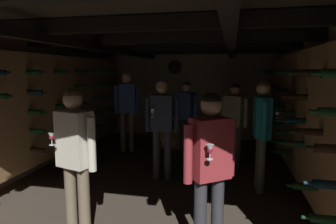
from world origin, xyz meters
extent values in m
plane|color=#473D33|center=(0.00, 0.00, 0.00)|extent=(8.40, 8.40, 0.00)
cube|color=tan|center=(0.00, 3.23, 1.18)|extent=(4.72, 0.06, 2.35)
cube|color=tan|center=(-2.33, 0.00, 1.18)|extent=(0.06, 6.40, 2.35)
cube|color=tan|center=(2.33, 0.00, 1.18)|extent=(0.06, 6.40, 2.35)
cube|color=black|center=(0.00, 0.00, 2.38)|extent=(4.72, 6.52, 0.06)
cube|color=black|center=(0.00, -1.40, 2.26)|extent=(4.60, 0.14, 0.16)
cube|color=black|center=(0.00, 0.00, 2.26)|extent=(4.60, 0.14, 0.16)
cube|color=black|center=(0.00, 1.40, 2.26)|extent=(4.60, 0.14, 0.16)
cube|color=black|center=(0.00, 2.80, 2.26)|extent=(4.60, 0.14, 0.16)
cube|color=black|center=(-1.03, 0.00, 2.15)|extent=(0.12, 6.40, 0.12)
cube|color=black|center=(1.03, 0.00, 2.15)|extent=(0.12, 6.40, 0.12)
cylinder|color=white|center=(-0.42, 3.19, 1.87)|extent=(0.34, 0.02, 0.34)
cylinder|color=#2D2314|center=(-0.42, 3.17, 1.87)|extent=(0.37, 0.01, 0.37)
cube|color=black|center=(-0.42, 3.17, 1.87)|extent=(0.02, 0.01, 0.12)
cube|color=black|center=(-0.42, 3.17, 1.87)|extent=(0.01, 0.01, 0.19)
cube|color=#A37547|center=(-2.14, 0.15, 1.15)|extent=(0.32, 5.50, 1.80)
cylinder|color=black|center=(-1.88, -0.55, 0.55)|extent=(0.28, 0.07, 0.07)
cylinder|color=black|center=(-1.70, -0.55, 0.55)|extent=(0.07, 0.03, 0.03)
cylinder|color=#143819|center=(-1.88, 0.15, 0.55)|extent=(0.28, 0.07, 0.07)
cylinder|color=#143819|center=(-1.70, 0.15, 0.55)|extent=(0.07, 0.03, 0.03)
cylinder|color=#143819|center=(-1.88, 0.85, 0.55)|extent=(0.28, 0.07, 0.07)
cylinder|color=#143819|center=(-1.70, 0.85, 0.55)|extent=(0.07, 0.03, 0.03)
cylinder|color=#143819|center=(-1.88, 1.53, 0.55)|extent=(0.28, 0.07, 0.07)
cylinder|color=#143819|center=(-1.70, 1.53, 0.55)|extent=(0.07, 0.03, 0.03)
cylinder|color=#143819|center=(-1.88, 2.22, 0.55)|extent=(0.28, 0.07, 0.07)
cylinder|color=#143819|center=(-1.70, 2.22, 0.55)|extent=(0.07, 0.03, 0.03)
cylinder|color=#194723|center=(-1.88, -0.54, 0.85)|extent=(0.28, 0.07, 0.07)
cylinder|color=#194723|center=(-1.70, -0.54, 0.85)|extent=(0.07, 0.03, 0.03)
cylinder|color=#143819|center=(-1.88, 0.14, 0.85)|extent=(0.28, 0.07, 0.07)
cylinder|color=#143819|center=(-1.70, 0.14, 0.85)|extent=(0.07, 0.03, 0.03)
cylinder|color=#143819|center=(-1.88, 0.83, 0.85)|extent=(0.28, 0.07, 0.07)
cylinder|color=#143819|center=(-1.70, 0.83, 0.85)|extent=(0.07, 0.03, 0.03)
cylinder|color=#0F2838|center=(-1.88, 1.52, 0.85)|extent=(0.28, 0.07, 0.07)
cylinder|color=#0F2838|center=(-1.70, 1.52, 0.85)|extent=(0.07, 0.03, 0.03)
cylinder|color=black|center=(-1.88, 2.21, 0.85)|extent=(0.28, 0.07, 0.07)
cylinder|color=black|center=(-1.70, 2.21, 0.85)|extent=(0.07, 0.03, 0.03)
cylinder|color=#143819|center=(-1.88, -0.55, 1.15)|extent=(0.28, 0.07, 0.07)
cylinder|color=#143819|center=(-1.70, -0.55, 1.15)|extent=(0.07, 0.03, 0.03)
cylinder|color=#143819|center=(-1.88, 0.16, 1.15)|extent=(0.28, 0.07, 0.07)
cylinder|color=#143819|center=(-1.70, 0.16, 1.15)|extent=(0.07, 0.03, 0.03)
cylinder|color=black|center=(-1.88, 0.84, 1.15)|extent=(0.28, 0.07, 0.07)
cylinder|color=black|center=(-1.70, 0.84, 1.15)|extent=(0.07, 0.03, 0.03)
cylinder|color=#0F2838|center=(-1.88, 1.53, 1.15)|extent=(0.28, 0.07, 0.07)
cylinder|color=#0F2838|center=(-1.70, 1.53, 1.15)|extent=(0.07, 0.03, 0.03)
cylinder|color=#194723|center=(-1.88, 2.22, 1.15)|extent=(0.28, 0.07, 0.07)
cylinder|color=#194723|center=(-1.70, 2.22, 1.15)|extent=(0.07, 0.03, 0.03)
cylinder|color=#143819|center=(-1.70, -1.23, 1.45)|extent=(0.07, 0.03, 0.03)
cylinder|color=#0F2838|center=(-1.88, -0.54, 1.45)|extent=(0.28, 0.07, 0.07)
cylinder|color=#0F2838|center=(-1.70, -0.54, 1.45)|extent=(0.07, 0.03, 0.03)
cylinder|color=#143819|center=(-1.88, 0.83, 1.45)|extent=(0.28, 0.07, 0.07)
cylinder|color=#143819|center=(-1.70, 0.83, 1.45)|extent=(0.07, 0.03, 0.03)
cylinder|color=#194723|center=(-1.88, 1.53, 1.45)|extent=(0.28, 0.07, 0.07)
cylinder|color=#194723|center=(-1.70, 1.53, 1.45)|extent=(0.07, 0.03, 0.03)
cylinder|color=#143819|center=(-1.88, 2.22, 1.45)|extent=(0.28, 0.07, 0.07)
cylinder|color=#143819|center=(-1.70, 2.22, 1.45)|extent=(0.07, 0.03, 0.03)
cylinder|color=#0F2838|center=(-1.70, -1.23, 1.75)|extent=(0.07, 0.03, 0.03)
cylinder|color=#143819|center=(-1.88, -0.54, 1.75)|extent=(0.28, 0.07, 0.07)
cylinder|color=#143819|center=(-1.70, -0.54, 1.75)|extent=(0.07, 0.03, 0.03)
cylinder|color=#143819|center=(-1.88, 0.16, 1.75)|extent=(0.28, 0.07, 0.07)
cylinder|color=#143819|center=(-1.70, 0.16, 1.75)|extent=(0.07, 0.03, 0.03)
cylinder|color=#0F2838|center=(-1.88, 0.85, 1.75)|extent=(0.28, 0.07, 0.07)
cylinder|color=#0F2838|center=(-1.70, 0.85, 1.75)|extent=(0.07, 0.03, 0.03)
cylinder|color=#143819|center=(-1.88, 1.54, 1.75)|extent=(0.28, 0.07, 0.07)
cylinder|color=#143819|center=(-1.70, 1.54, 1.75)|extent=(0.07, 0.03, 0.03)
cylinder|color=#194723|center=(-1.88, 2.21, 1.75)|extent=(0.28, 0.07, 0.07)
cylinder|color=#194723|center=(-1.70, 2.21, 1.75)|extent=(0.07, 0.03, 0.03)
cube|color=#A37547|center=(-1.99, 0.15, 0.40)|extent=(0.02, 5.50, 0.02)
cube|color=#A37547|center=(-1.99, 0.15, 0.70)|extent=(0.02, 5.50, 0.02)
cube|color=#A37547|center=(-1.99, 0.15, 1.00)|extent=(0.02, 5.50, 0.02)
cube|color=#A37547|center=(-1.99, 0.15, 1.30)|extent=(0.02, 5.50, 0.02)
cube|color=#A37547|center=(-1.99, 0.15, 1.60)|extent=(0.02, 5.50, 0.02)
cube|color=#A37547|center=(-1.99, 0.15, 1.90)|extent=(0.02, 5.50, 0.02)
cube|color=#A37547|center=(2.14, 0.15, 1.15)|extent=(0.32, 5.50, 1.80)
cylinder|color=#143819|center=(1.88, -1.92, 0.55)|extent=(0.28, 0.07, 0.07)
cylinder|color=#143819|center=(1.70, -1.92, 0.55)|extent=(0.07, 0.03, 0.03)
cylinder|color=#143819|center=(1.88, -1.21, 0.55)|extent=(0.28, 0.07, 0.07)
cylinder|color=#143819|center=(1.70, -1.21, 0.55)|extent=(0.07, 0.03, 0.03)
cylinder|color=#143819|center=(1.88, 0.14, 0.55)|extent=(0.28, 0.07, 0.07)
cylinder|color=#143819|center=(1.70, 0.14, 0.55)|extent=(0.07, 0.03, 0.03)
cylinder|color=#143819|center=(1.88, 0.84, 0.55)|extent=(0.28, 0.07, 0.07)
cylinder|color=#143819|center=(1.70, 0.84, 0.55)|extent=(0.07, 0.03, 0.03)
cylinder|color=#143819|center=(1.88, 2.23, 0.55)|extent=(0.28, 0.07, 0.07)
cylinder|color=#143819|center=(1.70, 2.23, 0.55)|extent=(0.07, 0.03, 0.03)
cylinder|color=#0F2838|center=(1.88, -1.91, 0.85)|extent=(0.28, 0.07, 0.07)
cylinder|color=#0F2838|center=(1.70, -1.91, 0.85)|extent=(0.07, 0.03, 0.03)
cylinder|color=#194723|center=(1.88, -0.54, 0.85)|extent=(0.28, 0.07, 0.07)
cylinder|color=#194723|center=(1.70, -0.54, 0.85)|extent=(0.07, 0.03, 0.03)
cylinder|color=#194723|center=(1.88, 0.14, 0.85)|extent=(0.28, 0.07, 0.07)
cylinder|color=#194723|center=(1.70, 0.14, 0.85)|extent=(0.07, 0.03, 0.03)
cylinder|color=#194723|center=(1.88, 0.84, 0.85)|extent=(0.28, 0.07, 0.07)
cylinder|color=#194723|center=(1.70, 0.84, 0.85)|extent=(0.07, 0.03, 0.03)
cylinder|color=#0F2838|center=(1.88, 1.53, 0.85)|extent=(0.28, 0.07, 0.07)
cylinder|color=#0F2838|center=(1.70, 1.53, 0.85)|extent=(0.07, 0.03, 0.03)
cylinder|color=black|center=(1.88, 2.20, 0.85)|extent=(0.28, 0.07, 0.07)
cylinder|color=black|center=(1.70, 2.20, 0.85)|extent=(0.07, 0.03, 0.03)
cylinder|color=black|center=(1.88, -1.90, 1.15)|extent=(0.28, 0.07, 0.07)
cylinder|color=black|center=(1.70, -1.90, 1.15)|extent=(0.07, 0.03, 0.03)
cylinder|color=black|center=(1.88, -1.24, 1.15)|extent=(0.28, 0.07, 0.07)
cylinder|color=black|center=(1.70, -1.24, 1.15)|extent=(0.07, 0.03, 0.03)
cylinder|color=#0F2838|center=(1.88, -0.53, 1.15)|extent=(0.28, 0.07, 0.07)
cylinder|color=#0F2838|center=(1.70, -0.53, 1.15)|extent=(0.07, 0.03, 0.03)
cylinder|color=#143819|center=(1.88, 0.15, 1.15)|extent=(0.28, 0.07, 0.07)
cylinder|color=#143819|center=(1.70, 0.15, 1.15)|extent=(0.07, 0.03, 0.03)
cylinder|color=#143819|center=(1.88, 0.84, 1.15)|extent=(0.28, 0.07, 0.07)
cylinder|color=#143819|center=(1.70, 0.84, 1.15)|extent=(0.07, 0.03, 0.03)
cylinder|color=#0F2838|center=(1.88, 1.52, 1.15)|extent=(0.28, 0.07, 0.07)
cylinder|color=#0F2838|center=(1.70, 1.52, 1.15)|extent=(0.07, 0.03, 0.03)
cylinder|color=#143819|center=(1.88, 2.22, 1.15)|extent=(0.28, 0.07, 0.07)
cylinder|color=#143819|center=(1.70, 2.22, 1.15)|extent=(0.07, 0.03, 0.03)
cylinder|color=#194723|center=(1.70, -1.92, 1.45)|extent=(0.07, 0.03, 0.03)
cylinder|color=black|center=(1.88, -0.53, 1.45)|extent=(0.28, 0.07, 0.07)
cylinder|color=black|center=(1.70, -0.53, 1.45)|extent=(0.07, 0.03, 0.03)
cylinder|color=black|center=(1.88, 0.16, 1.45)|extent=(0.28, 0.07, 0.07)
cylinder|color=black|center=(1.70, 0.16, 1.45)|extent=(0.07, 0.03, 0.03)
cylinder|color=#0F2838|center=(1.88, 0.83, 1.45)|extent=(0.28, 0.07, 0.07)
cylinder|color=#0F2838|center=(1.70, 0.83, 1.45)|extent=(0.07, 0.03, 0.03)
cylinder|color=black|center=(1.88, 1.52, 1.45)|extent=(0.28, 0.07, 0.07)
cylinder|color=black|center=(1.70, 1.52, 1.45)|extent=(0.07, 0.03, 0.03)
cylinder|color=#0F2838|center=(1.88, 2.22, 1.45)|extent=(0.28, 0.07, 0.07)
cylinder|color=#0F2838|center=(1.70, 2.22, 1.45)|extent=(0.07, 0.03, 0.03)
cylinder|color=#194723|center=(1.70, -1.91, 1.75)|extent=(0.07, 0.03, 0.03)
cylinder|color=black|center=(1.88, -1.23, 1.75)|extent=(0.28, 0.07, 0.07)
cylinder|color=black|center=(1.70, -1.23, 1.75)|extent=(0.07, 0.03, 0.03)
cylinder|color=#143819|center=(1.88, -0.55, 1.75)|extent=(0.28, 0.07, 0.07)
cylinder|color=#143819|center=(1.70, -0.55, 1.75)|extent=(0.07, 0.03, 0.03)
cylinder|color=#194723|center=(1.88, 0.15, 1.75)|extent=(0.28, 0.07, 0.07)
cylinder|color=#194723|center=(1.70, 0.15, 1.75)|extent=(0.07, 0.03, 0.03)
cylinder|color=#0F2838|center=(1.88, 0.83, 1.75)|extent=(0.28, 0.07, 0.07)
cylinder|color=#0F2838|center=(1.70, 0.83, 1.75)|extent=(0.07, 0.03, 0.03)
cylinder|color=#143819|center=(1.88, 1.52, 1.75)|extent=(0.28, 0.07, 0.07)
cylinder|color=#143819|center=(1.70, 1.52, 1.75)|extent=(0.07, 0.03, 0.03)
cylinder|color=#0F2838|center=(1.88, 2.20, 1.75)|extent=(0.28, 0.07, 0.07)
cylinder|color=#0F2838|center=(1.70, 2.20, 1.75)|extent=(0.07, 0.03, 0.03)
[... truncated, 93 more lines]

